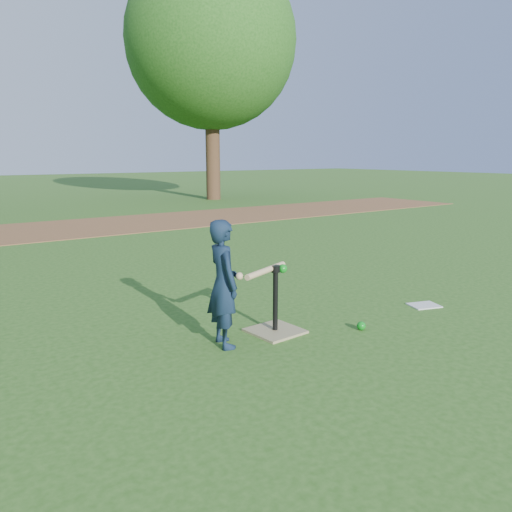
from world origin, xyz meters
TOP-DOWN VIEW (x-y plane):
  - ground at (0.00, 0.00)m, footprint 80.00×80.00m
  - dirt_strip at (0.00, 7.50)m, footprint 24.00×3.00m
  - child at (-0.53, -0.18)m, footprint 0.32×0.43m
  - wiffle_ball_ground at (0.69, -0.59)m, footprint 0.08×0.08m
  - clipboard at (1.78, -0.46)m, footprint 0.36×0.31m
  - batting_tee at (0.01, -0.18)m, footprint 0.46×0.46m
  - swing_action at (-0.10, -0.20)m, footprint 0.62×0.28m
  - tree_right at (6.50, 12.00)m, footprint 5.80×5.80m

SIDE VIEW (x-z plane):
  - ground at x=0.00m, z-range 0.00..0.00m
  - dirt_strip at x=0.00m, z-range 0.00..0.01m
  - clipboard at x=1.78m, z-range 0.00..0.01m
  - wiffle_ball_ground at x=0.69m, z-range 0.00..0.08m
  - batting_tee at x=0.01m, z-range -0.20..0.42m
  - child at x=-0.53m, z-range 0.00..1.06m
  - swing_action at x=-0.10m, z-range 0.55..0.63m
  - tree_right at x=6.50m, z-range 1.19..9.39m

